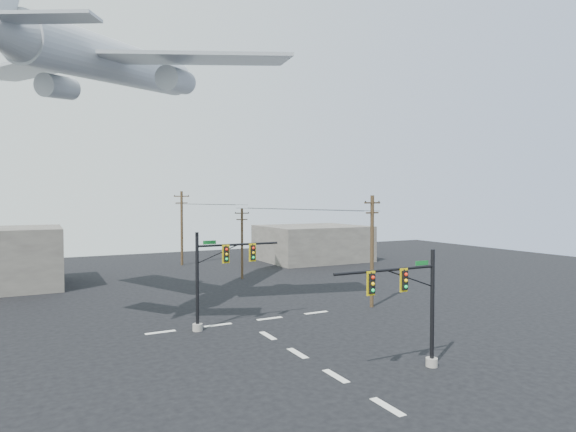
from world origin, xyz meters
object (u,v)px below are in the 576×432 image
utility_pole_b (242,242)px  utility_pole_c (182,226)px  signal_mast_near (413,306)px  airliner (117,64)px  utility_pole_a (372,249)px  signal_mast_far (216,277)px

utility_pole_b → utility_pole_c: 14.46m
signal_mast_near → utility_pole_c: utility_pole_c is taller
airliner → utility_pole_a: bearing=-70.6°
utility_pole_a → signal_mast_far: bearing=170.5°
signal_mast_far → utility_pole_c: (6.34, 32.45, 1.63)m
signal_mast_far → utility_pole_c: 33.10m
signal_mast_near → utility_pole_c: bearing=90.0°
signal_mast_far → utility_pole_b: 20.58m
utility_pole_b → airliner: (-14.53, -11.04, 14.94)m
signal_mast_near → utility_pole_b: bearing=84.5°
signal_mast_near → utility_pole_a: 14.75m
airliner → utility_pole_b: bearing=-13.1°
signal_mast_far → utility_pole_a: utility_pole_a is taller
signal_mast_near → signal_mast_far: signal_mast_far is taller
signal_mast_far → airliner: bearing=125.5°
utility_pole_a → utility_pole_c: bearing=91.3°
utility_pole_c → signal_mast_near: bearing=-78.4°
airliner → signal_mast_near: bearing=-110.0°
utility_pole_b → airliner: size_ratio=0.31×
signal_mast_far → signal_mast_near: bearing=-62.9°
signal_mast_far → utility_pole_b: size_ratio=0.85×
signal_mast_far → utility_pole_a: size_ratio=0.72×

